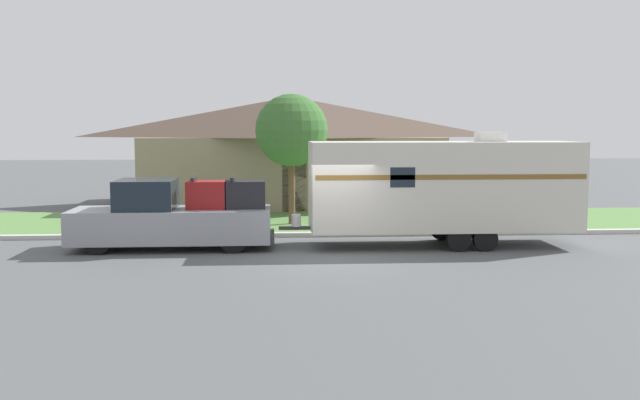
# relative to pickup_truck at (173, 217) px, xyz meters

# --- Properties ---
(ground_plane) EXTENTS (120.00, 120.00, 0.00)m
(ground_plane) POSITION_rel_pickup_truck_xyz_m (4.49, -1.72, -0.92)
(ground_plane) COLOR #515456
(curb_strip) EXTENTS (80.00, 0.30, 0.14)m
(curb_strip) POSITION_rel_pickup_truck_xyz_m (4.49, 2.03, -0.85)
(curb_strip) COLOR beige
(curb_strip) RESTS_ON ground_plane
(lawn_strip) EXTENTS (80.00, 7.00, 0.03)m
(lawn_strip) POSITION_rel_pickup_truck_xyz_m (4.49, 5.68, -0.90)
(lawn_strip) COLOR #568442
(lawn_strip) RESTS_ON ground_plane
(house_across_street) EXTENTS (14.02, 8.00, 4.94)m
(house_across_street) POSITION_rel_pickup_truck_xyz_m (3.80, 12.34, 1.64)
(house_across_street) COLOR gray
(house_across_street) RESTS_ON ground_plane
(pickup_truck) EXTENTS (5.85, 2.01, 2.10)m
(pickup_truck) POSITION_rel_pickup_truck_xyz_m (0.00, 0.00, 0.00)
(pickup_truck) COLOR black
(pickup_truck) RESTS_ON ground_plane
(travel_trailer) EXTENTS (8.81, 2.35, 3.39)m
(travel_trailer) POSITION_rel_pickup_truck_xyz_m (7.95, -0.00, 0.89)
(travel_trailer) COLOR black
(travel_trailer) RESTS_ON ground_plane
(mailbox) EXTENTS (0.48, 0.20, 1.35)m
(mailbox) POSITION_rel_pickup_truck_xyz_m (1.55, 2.58, 0.12)
(mailbox) COLOR brown
(mailbox) RESTS_ON ground_plane
(tree_in_yard) EXTENTS (2.62, 2.62, 4.74)m
(tree_in_yard) POSITION_rel_pickup_truck_xyz_m (3.60, 4.95, 2.49)
(tree_in_yard) COLOR brown
(tree_in_yard) RESTS_ON ground_plane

